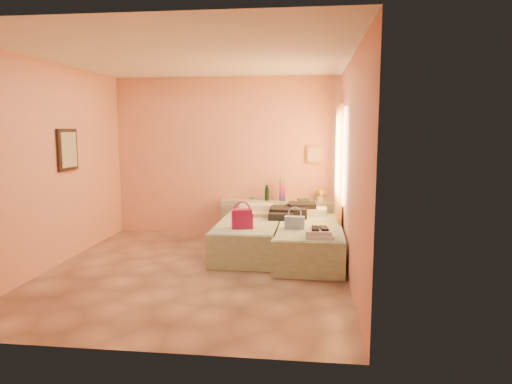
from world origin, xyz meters
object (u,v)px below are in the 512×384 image
headboard_ledge (279,218)px  flower_vase (320,194)px  towel_stack (319,234)px  bed_right (309,242)px  magenta_handbag (242,219)px  green_book (303,200)px  blue_handbag (295,223)px  water_bottle (267,193)px  bed_left (251,236)px

headboard_ledge → flower_vase: bearing=-2.8°
flower_vase → towel_stack: 2.06m
bed_right → towel_stack: bearing=-79.7°
headboard_ledge → towel_stack: headboard_ledge is taller
magenta_handbag → headboard_ledge: bearing=61.4°
headboard_ledge → bed_right: size_ratio=1.02×
magenta_handbag → flower_vase: bearing=40.7°
green_book → blue_handbag: green_book is taller
bed_right → magenta_handbag: 1.07m
water_bottle → green_book: water_bottle is taller
green_book → blue_handbag: bearing=-110.8°
water_bottle → green_book: size_ratio=1.42×
headboard_ledge → bed_left: bearing=-109.7°
green_book → towel_stack: size_ratio=0.53×
bed_right → bed_left: bearing=164.6°
green_book → bed_left: bearing=-143.8°
water_bottle → blue_handbag: bearing=-70.6°
bed_left → magenta_handbag: magenta_handbag is taller
green_book → flower_vase: flower_vase is taller
headboard_ledge → bed_right: bearing=-68.1°
bed_right → towel_stack: size_ratio=5.71×
towel_stack → flower_vase: bearing=88.7°
bed_right → green_book: green_book is taller
bed_left → blue_handbag: size_ratio=7.26×
green_book → towel_stack: (0.24, -2.10, -0.12)m
headboard_ledge → towel_stack: 2.19m
bed_left → green_book: 1.39m
bed_left → green_book: (0.79, 1.07, 0.42)m
water_bottle → green_book: (0.64, 0.08, -0.12)m
magenta_handbag → towel_stack: magenta_handbag is taller
green_book → flower_vase: size_ratio=0.72×
water_bottle → magenta_handbag: size_ratio=0.89×
towel_stack → green_book: bearing=96.5°
water_bottle → magenta_handbag: (-0.20, -1.58, -0.14)m
water_bottle → flower_vase: water_bottle is taller
bed_left → water_bottle: (0.16, 0.99, 0.53)m
bed_right → flower_vase: (0.18, 1.27, 0.53)m
bed_left → flower_vase: flower_vase is taller
green_book → towel_stack: 2.12m
bed_left → bed_right: 0.94m
bed_right → blue_handbag: bearing=-126.2°
headboard_ledge → magenta_handbag: 1.72m
headboard_ledge → green_book: size_ratio=11.01×
bed_right → flower_vase: size_ratio=7.78×
water_bottle → magenta_handbag: bearing=-97.3°
bed_right → water_bottle: water_bottle is taller
headboard_ledge → bed_left: 1.12m
bed_right → flower_vase: 1.39m
bed_right → flower_vase: bearing=82.5°
blue_handbag → towel_stack: bearing=-52.0°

